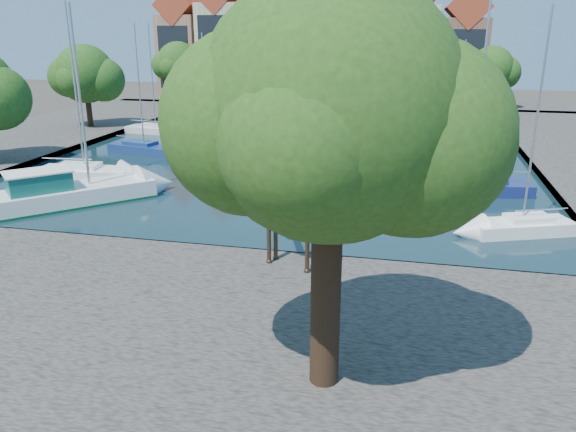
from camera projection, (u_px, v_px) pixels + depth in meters
The scene contains 31 objects.
ground at pixel (193, 253), 25.57m from camera, with size 160.00×160.00×0.00m, color #38332B.
water_basin at pixel (299, 148), 47.77m from camera, with size 38.00×50.00×0.08m, color black.
near_quay at pixel (115, 323), 19.02m from camera, with size 50.00×14.00×0.50m, color #555049.
far_quay at pixel (345, 101), 77.31m from camera, with size 60.00×16.00×0.50m, color #555049.
left_quay at pixel (39, 134), 52.90m from camera, with size 14.00×52.00×0.50m, color #555049.
plane_tree at pixel (335, 120), 13.22m from camera, with size 8.32×6.40×10.62m.
townhouse_west_end at pixel (186, 46), 79.83m from camera, with size 5.44×9.18×14.93m.
townhouse_west_mid at pixel (226, 40), 78.31m from camera, with size 5.94×9.18×16.79m.
townhouse_west_inner at pixel (271, 47), 77.24m from camera, with size 6.43×9.18×15.15m.
townhouse_center at pixel (318, 39), 75.56m from camera, with size 5.44×9.18×16.93m.
townhouse_east_inner at pixel (362, 45), 74.51m from camera, with size 5.94×9.18×15.79m.
townhouse_east_mid at pixel (412, 42), 73.04m from camera, with size 6.43×9.18×16.65m.
townhouse_east_end at pixel (463, 50), 72.01m from camera, with size 5.44×9.18×14.43m.
far_tree_far_west at pixel (179, 64), 75.21m from camera, with size 7.28×5.60×7.68m.
far_tree_west at pixel (236, 66), 73.58m from camera, with size 6.76×5.20×7.36m.
far_tree_mid_west at pixel (296, 65), 71.84m from camera, with size 7.80×6.00×8.00m.
far_tree_mid_east at pixel (358, 67), 70.23m from camera, with size 7.02×5.40×7.52m.
far_tree_east at pixel (424, 67), 68.53m from camera, with size 7.54×5.80×7.84m.
far_tree_far_east at pixel (492, 70), 66.92m from camera, with size 6.76×5.20×7.36m.
side_tree_left_far at pixel (86, 76), 54.33m from camera, with size 7.28×5.60×7.88m.
giraffe_statue at pixel (285, 199), 22.26m from camera, with size 3.90×1.70×5.71m.
motorsailer at pixel (65, 191), 32.05m from camera, with size 8.36×8.55×10.97m.
sailboat_left_a at pixel (85, 170), 37.78m from camera, with size 6.45×2.81×11.28m.
sailboat_left_b at pixel (144, 146), 45.89m from camera, with size 6.31×3.37×10.05m.
sailboat_left_c at pixel (156, 128), 54.42m from camera, with size 6.04×2.69×10.13m.
sailboat_left_d at pixel (205, 112), 64.36m from camera, with size 5.34×3.13×9.24m.
sailboat_left_e at pixel (233, 107), 68.68m from camera, with size 6.08×2.61×8.43m.
sailboat_right_a at pixel (522, 223), 27.64m from camera, with size 5.28×3.46×10.68m.
sailboat_right_b at pixel (471, 184), 34.64m from camera, with size 7.40×3.55×11.79m.
sailboat_right_c at pixel (477, 136), 49.88m from camera, with size 5.12×2.00×9.52m.
sailboat_right_d at pixel (458, 121), 58.35m from camera, with size 5.34×2.01×8.63m.
Camera 1 is at (9.45, -22.19, 9.71)m, focal length 35.00 mm.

